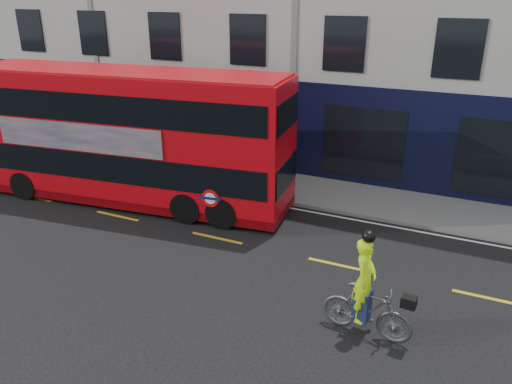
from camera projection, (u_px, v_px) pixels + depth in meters
The scene contains 7 objects.
ground at pixel (192, 259), 14.69m from camera, with size 120.00×120.00×0.00m, color black.
pavement at pixel (277, 185), 20.13m from camera, with size 60.00×3.00×0.12m, color gray.
kerb at pixel (262, 198), 18.87m from camera, with size 60.00×0.12×0.13m, color slate.
road_edge_line at pixel (259, 202), 18.64m from camera, with size 58.00×0.10×0.01m, color silver.
lane_dashes at pixel (217, 238), 15.95m from camera, with size 58.00×0.12×0.01m, color gold, non-canonical shape.
bus at pixel (128, 136), 17.99m from camera, with size 12.19×4.04×4.83m.
cyclist at pixel (366, 301), 11.21m from camera, with size 2.14×0.76×2.63m.
Camera 1 is at (7.11, -10.88, 7.37)m, focal length 35.00 mm.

